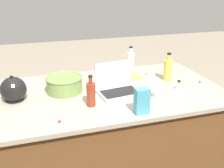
# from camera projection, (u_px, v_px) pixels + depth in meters

# --- Properties ---
(island_counter) EXTENTS (1.70, 0.98, 0.90)m
(island_counter) POSITION_uv_depth(u_px,v_px,m) (112.00, 139.00, 2.13)
(island_counter) COLOR brown
(island_counter) RESTS_ON ground
(laptop) EXTENTS (0.34, 0.27, 0.22)m
(laptop) POSITION_uv_depth(u_px,v_px,m) (117.00, 86.00, 1.91)
(laptop) COLOR #B7B7BC
(laptop) RESTS_ON island_counter
(mixing_bowl_large) EXTENTS (0.28, 0.28, 0.12)m
(mixing_bowl_large) POSITION_uv_depth(u_px,v_px,m) (64.00, 84.00, 1.91)
(mixing_bowl_large) COLOR #72934C
(mixing_bowl_large) RESTS_ON island_counter
(bottle_vinegar) EXTENTS (0.07, 0.07, 0.22)m
(bottle_vinegar) POSITION_uv_depth(u_px,v_px,m) (131.00, 61.00, 2.38)
(bottle_vinegar) COLOR white
(bottle_vinegar) RESTS_ON island_counter
(bottle_soy) EXTENTS (0.06, 0.06, 0.22)m
(bottle_soy) POSITION_uv_depth(u_px,v_px,m) (91.00, 94.00, 1.68)
(bottle_soy) COLOR maroon
(bottle_soy) RESTS_ON island_counter
(bottle_oil) EXTENTS (0.07, 0.07, 0.24)m
(bottle_oil) POSITION_uv_depth(u_px,v_px,m) (168.00, 69.00, 2.12)
(bottle_oil) COLOR #DBC64C
(bottle_oil) RESTS_ON island_counter
(kettle) EXTENTS (0.21, 0.18, 0.20)m
(kettle) POSITION_uv_depth(u_px,v_px,m) (13.00, 90.00, 1.76)
(kettle) COLOR black
(kettle) RESTS_ON island_counter
(cutting_board) EXTENTS (0.26, 0.18, 0.02)m
(cutting_board) POSITION_uv_depth(u_px,v_px,m) (125.00, 76.00, 2.22)
(cutting_board) COLOR tan
(cutting_board) RESTS_ON island_counter
(butter_stick_left) EXTENTS (0.11, 0.04, 0.04)m
(butter_stick_left) POSITION_uv_depth(u_px,v_px,m) (122.00, 73.00, 2.23)
(butter_stick_left) COLOR #F4E58C
(butter_stick_left) RESTS_ON cutting_board
(butter_stick_right) EXTENTS (0.11, 0.05, 0.04)m
(butter_stick_right) POSITION_uv_depth(u_px,v_px,m) (126.00, 74.00, 2.19)
(butter_stick_right) COLOR #F4E58C
(butter_stick_right) RESTS_ON cutting_board
(ramekin_small) EXTENTS (0.09, 0.09, 0.04)m
(ramekin_small) POSITION_uv_depth(u_px,v_px,m) (158.00, 94.00, 1.84)
(ramekin_small) COLOR beige
(ramekin_small) RESTS_ON island_counter
(ramekin_medium) EXTENTS (0.09, 0.09, 0.04)m
(ramekin_medium) POSITION_uv_depth(u_px,v_px,m) (24.00, 84.00, 2.01)
(ramekin_medium) COLOR white
(ramekin_medium) RESTS_ON island_counter
(ramekin_wide) EXTENTS (0.08, 0.08, 0.04)m
(ramekin_wide) POSITION_uv_depth(u_px,v_px,m) (151.00, 73.00, 2.25)
(ramekin_wide) COLOR white
(ramekin_wide) RESTS_ON island_counter
(kitchen_timer) EXTENTS (0.07, 0.07, 0.08)m
(kitchen_timer) POSITION_uv_depth(u_px,v_px,m) (178.00, 85.00, 1.95)
(kitchen_timer) COLOR #B2B2B7
(kitchen_timer) RESTS_ON island_counter
(candy_bag) EXTENTS (0.09, 0.06, 0.17)m
(candy_bag) POSITION_uv_depth(u_px,v_px,m) (142.00, 101.00, 1.58)
(candy_bag) COLOR #4CA5CC
(candy_bag) RESTS_ON island_counter
(candy_0) EXTENTS (0.02, 0.02, 0.02)m
(candy_0) POSITION_uv_depth(u_px,v_px,m) (60.00, 81.00, 2.10)
(candy_0) COLOR red
(candy_0) RESTS_ON island_counter
(candy_1) EXTENTS (0.02, 0.02, 0.02)m
(candy_1) POSITION_uv_depth(u_px,v_px,m) (59.00, 121.00, 1.50)
(candy_1) COLOR #CC3399
(candy_1) RESTS_ON island_counter
(candy_2) EXTENTS (0.02, 0.02, 0.02)m
(candy_2) POSITION_uv_depth(u_px,v_px,m) (127.00, 83.00, 2.06)
(candy_2) COLOR blue
(candy_2) RESTS_ON island_counter
(candy_3) EXTENTS (0.02, 0.02, 0.02)m
(candy_3) POSITION_uv_depth(u_px,v_px,m) (200.00, 82.00, 2.10)
(candy_3) COLOR blue
(candy_3) RESTS_ON island_counter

